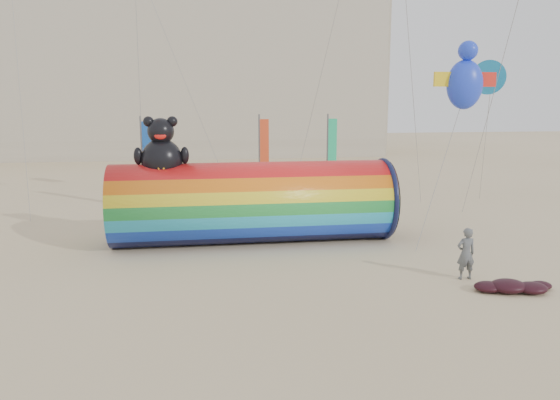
{
  "coord_description": "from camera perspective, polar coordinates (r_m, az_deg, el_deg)",
  "views": [
    {
      "loc": [
        -2.57,
        -18.13,
        6.05
      ],
      "look_at": [
        0.5,
        1.5,
        2.4
      ],
      "focal_mm": 35.0,
      "sensor_mm": 36.0,
      "label": 1
    }
  ],
  "objects": [
    {
      "name": "fabric_bundle",
      "position": [
        19.21,
        23.19,
        -8.28
      ],
      "size": [
        2.62,
        1.35,
        0.41
      ],
      "color": "#380A14",
      "rests_on": "ground"
    },
    {
      "name": "kite_handler",
      "position": [
        19.69,
        18.85,
        -5.32
      ],
      "size": [
        0.67,
        0.44,
        1.8
      ],
      "primitive_type": "imported",
      "rotation": [
        0.0,
        0.0,
        3.16
      ],
      "color": "#53575A",
      "rests_on": "ground"
    },
    {
      "name": "hotel_building",
      "position": [
        64.91,
        -17.75,
        13.69
      ],
      "size": [
        60.4,
        15.4,
        20.6
      ],
      "color": "#B7AD99",
      "rests_on": "ground"
    },
    {
      "name": "windsock_assembly",
      "position": [
        23.38,
        -2.88,
        -0.03
      ],
      "size": [
        11.91,
        3.63,
        5.49
      ],
      "color": "red",
      "rests_on": "ground"
    },
    {
      "name": "festival_banners",
      "position": [
        33.0,
        -3.04,
        4.46
      ],
      "size": [
        11.84,
        2.81,
        5.2
      ],
      "color": "#59595E",
      "rests_on": "ground"
    },
    {
      "name": "ground",
      "position": [
        19.29,
        -0.79,
        -7.87
      ],
      "size": [
        160.0,
        160.0,
        0.0
      ],
      "primitive_type": "plane",
      "color": "#CCB58C",
      "rests_on": "ground"
    }
  ]
}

